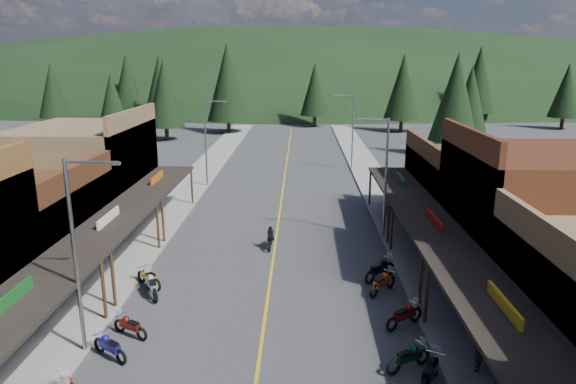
# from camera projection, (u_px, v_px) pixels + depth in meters

# --- Properties ---
(ground) EXTENTS (220.00, 220.00, 0.00)m
(ground) POSITION_uv_depth(u_px,v_px,m) (269.00, 290.00, 26.47)
(ground) COLOR #38383A
(ground) RESTS_ON ground
(centerline) EXTENTS (0.15, 90.00, 0.01)m
(centerline) POSITION_uv_depth(u_px,v_px,m) (282.00, 192.00, 45.82)
(centerline) COLOR gold
(centerline) RESTS_ON ground
(sidewalk_west) EXTENTS (3.40, 94.00, 0.15)m
(sidewalk_west) POSITION_uv_depth(u_px,v_px,m) (186.00, 191.00, 46.01)
(sidewalk_west) COLOR gray
(sidewalk_west) RESTS_ON ground
(sidewalk_east) EXTENTS (3.40, 94.00, 0.15)m
(sidewalk_east) POSITION_uv_depth(u_px,v_px,m) (380.00, 192.00, 45.60)
(sidewalk_east) COLOR gray
(sidewalk_east) RESTS_ON ground
(shop_west_2) EXTENTS (10.90, 9.00, 6.20)m
(shop_west_2) POSITION_uv_depth(u_px,v_px,m) (17.00, 231.00, 27.81)
(shop_west_2) COLOR #3F2111
(shop_west_2) RESTS_ON ground
(shop_west_3) EXTENTS (10.90, 10.20, 8.20)m
(shop_west_3) POSITION_uv_depth(u_px,v_px,m) (87.00, 174.00, 36.85)
(shop_west_3) COLOR brown
(shop_west_3) RESTS_ON ground
(shop_east_2) EXTENTS (10.90, 9.00, 8.20)m
(shop_east_2) POSITION_uv_depth(u_px,v_px,m) (532.00, 217.00, 26.90)
(shop_east_2) COLOR #562B19
(shop_east_2) RESTS_ON ground
(shop_east_3) EXTENTS (10.90, 10.20, 6.20)m
(shop_east_3) POSITION_uv_depth(u_px,v_px,m) (471.00, 190.00, 36.44)
(shop_east_3) COLOR #4C2D16
(shop_east_3) RESTS_ON ground
(streetlight_0) EXTENTS (2.16, 0.18, 8.00)m
(streetlight_0) POSITION_uv_depth(u_px,v_px,m) (78.00, 250.00, 19.71)
(streetlight_0) COLOR gray
(streetlight_0) RESTS_ON ground
(streetlight_1) EXTENTS (2.16, 0.18, 8.00)m
(streetlight_1) POSITION_uv_depth(u_px,v_px,m) (207.00, 139.00, 46.80)
(streetlight_1) COLOR gray
(streetlight_1) RESTS_ON ground
(streetlight_2) EXTENTS (2.16, 0.18, 8.00)m
(streetlight_2) POSITION_uv_depth(u_px,v_px,m) (384.00, 173.00, 32.92)
(streetlight_2) COLOR gray
(streetlight_2) RESTS_ON ground
(streetlight_3) EXTENTS (2.16, 0.18, 8.00)m
(streetlight_3) POSITION_uv_depth(u_px,v_px,m) (351.00, 128.00, 54.21)
(streetlight_3) COLOR gray
(streetlight_3) RESTS_ON ground
(ridge_hill) EXTENTS (310.00, 140.00, 60.00)m
(ridge_hill) POSITION_uv_depth(u_px,v_px,m) (296.00, 98.00, 157.08)
(ridge_hill) COLOR black
(ridge_hill) RESTS_ON ground
(pine_0) EXTENTS (5.04, 5.04, 11.00)m
(pine_0) POSITION_uv_depth(u_px,v_px,m) (53.00, 90.00, 85.78)
(pine_0) COLOR black
(pine_0) RESTS_ON ground
(pine_1) EXTENTS (5.88, 5.88, 12.50)m
(pine_1) POSITION_uv_depth(u_px,v_px,m) (160.00, 83.00, 92.95)
(pine_1) COLOR black
(pine_1) RESTS_ON ground
(pine_2) EXTENTS (6.72, 6.72, 14.00)m
(pine_2) POSITION_uv_depth(u_px,v_px,m) (227.00, 82.00, 80.81)
(pine_2) COLOR black
(pine_2) RESTS_ON ground
(pine_3) EXTENTS (5.04, 5.04, 11.00)m
(pine_3) POSITION_uv_depth(u_px,v_px,m) (315.00, 89.00, 88.60)
(pine_3) COLOR black
(pine_3) RESTS_ON ground
(pine_4) EXTENTS (5.88, 5.88, 12.50)m
(pine_4) POSITION_uv_depth(u_px,v_px,m) (403.00, 87.00, 82.27)
(pine_4) COLOR black
(pine_4) RESTS_ON ground
(pine_5) EXTENTS (6.72, 6.72, 14.00)m
(pine_5) POSITION_uv_depth(u_px,v_px,m) (479.00, 79.00, 93.31)
(pine_5) COLOR black
(pine_5) RESTS_ON ground
(pine_6) EXTENTS (5.04, 5.04, 11.00)m
(pine_6) POSITION_uv_depth(u_px,v_px,m) (566.00, 90.00, 85.66)
(pine_6) COLOR black
(pine_6) RESTS_ON ground
(pine_7) EXTENTS (5.88, 5.88, 12.50)m
(pine_7) POSITION_uv_depth(u_px,v_px,m) (127.00, 82.00, 98.94)
(pine_7) COLOR black
(pine_7) RESTS_ON ground
(pine_8) EXTENTS (4.48, 4.48, 10.00)m
(pine_8) POSITION_uv_depth(u_px,v_px,m) (113.00, 105.00, 64.19)
(pine_8) COLOR black
(pine_8) RESTS_ON ground
(pine_9) EXTENTS (4.93, 4.93, 10.80)m
(pine_9) POSITION_uv_depth(u_px,v_px,m) (470.00, 99.00, 67.83)
(pine_9) COLOR black
(pine_9) RESTS_ON ground
(pine_10) EXTENTS (5.38, 5.38, 11.60)m
(pine_10) POSITION_uv_depth(u_px,v_px,m) (164.00, 93.00, 73.57)
(pine_10) COLOR black
(pine_10) RESTS_ON ground
(pine_11) EXTENTS (5.82, 5.82, 12.40)m
(pine_11) POSITION_uv_depth(u_px,v_px,m) (456.00, 97.00, 60.95)
(pine_11) COLOR black
(pine_11) RESTS_ON ground
(bike_west_5) EXTENTS (2.02, 1.70, 1.14)m
(bike_west_5) POSITION_uv_depth(u_px,v_px,m) (109.00, 346.00, 20.30)
(bike_west_5) COLOR navy
(bike_west_5) RESTS_ON ground
(bike_west_6) EXTENTS (1.96, 1.49, 1.08)m
(bike_west_6) POSITION_uv_depth(u_px,v_px,m) (130.00, 325.00, 21.92)
(bike_west_6) COLOR maroon
(bike_west_6) RESTS_ON ground
(bike_west_7) EXTENTS (1.70, 2.34, 1.28)m
(bike_west_7) POSITION_uv_depth(u_px,v_px,m) (151.00, 284.00, 25.65)
(bike_west_7) COLOR #A9A9AE
(bike_west_7) RESTS_ON ground
(bike_west_8) EXTENTS (2.00, 1.89, 1.18)m
(bike_west_8) POSITION_uv_depth(u_px,v_px,m) (149.00, 276.00, 26.72)
(bike_west_8) COLOR #CB740E
(bike_west_8) RESTS_ON ground
(bike_east_4) EXTENTS (1.68, 2.29, 1.26)m
(bike_east_4) POSITION_uv_depth(u_px,v_px,m) (430.00, 371.00, 18.54)
(bike_east_4) COLOR black
(bike_east_4) RESTS_ON ground
(bike_east_5) EXTENTS (2.10, 1.60, 1.16)m
(bike_east_5) POSITION_uv_depth(u_px,v_px,m) (409.00, 356.00, 19.56)
(bike_east_5) COLOR #0B3B1A
(bike_east_5) RESTS_ON ground
(bike_east_6) EXTENTS (2.14, 1.81, 1.21)m
(bike_east_6) POSITION_uv_depth(u_px,v_px,m) (404.00, 314.00, 22.71)
(bike_east_6) COLOR maroon
(bike_east_6) RESTS_ON ground
(bike_east_7) EXTENTS (1.98, 2.07, 1.23)m
(bike_east_7) POSITION_uv_depth(u_px,v_px,m) (383.00, 282.00, 26.00)
(bike_east_7) COLOR #BF4C0D
(bike_east_7) RESTS_ON ground
(bike_east_8) EXTENTS (2.24, 2.17, 1.34)m
(bike_east_8) POSITION_uv_depth(u_px,v_px,m) (380.00, 268.00, 27.54)
(bike_east_8) COLOR black
(bike_east_8) RESTS_ON ground
(rider_on_bike) EXTENTS (0.74, 1.98, 1.49)m
(rider_on_bike) POSITION_uv_depth(u_px,v_px,m) (271.00, 239.00, 32.24)
(rider_on_bike) COLOR black
(rider_on_bike) RESTS_ON ground
(pedestrian_east_a) EXTENTS (0.59, 0.72, 1.68)m
(pedestrian_east_a) POSITION_uv_depth(u_px,v_px,m) (479.00, 350.00, 19.22)
(pedestrian_east_a) COLOR black
(pedestrian_east_a) RESTS_ON sidewalk_east
(pedestrian_east_b) EXTENTS (1.05, 0.78, 1.91)m
(pedestrian_east_b) POSITION_uv_depth(u_px,v_px,m) (388.00, 203.00, 38.34)
(pedestrian_east_b) COLOR brown
(pedestrian_east_b) RESTS_ON sidewalk_east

